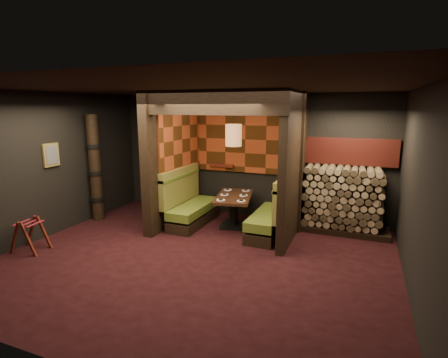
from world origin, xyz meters
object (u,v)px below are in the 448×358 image
Objects in this scene: luggage_rack at (30,234)px; totem_column at (95,169)px; pendant_lamp at (234,135)px; firewood_stack at (347,200)px; booth_bench_left at (190,206)px; booth_bench_right at (273,216)px; dining_table at (234,206)px.

totem_column is (-0.12, 1.89, 0.87)m from luggage_rack.
pendant_lamp is 4.24m from luggage_rack.
luggage_rack is 0.27× the size of totem_column.
firewood_stack is at bearing 13.19° from totem_column.
booth_bench_left reaches higher than luggage_rack.
booth_bench_right is at bearing -152.65° from firewood_stack.
booth_bench_left is at bearing 51.18° from luggage_rack.
booth_bench_left is 1.00× the size of booth_bench_right.
luggage_rack is 6.10m from firewood_stack.
pendant_lamp is at bearing 172.72° from booth_bench_right.
booth_bench_left is at bearing -167.83° from firewood_stack.
pendant_lamp reaches higher than totem_column.
pendant_lamp is 2.67m from firewood_stack.
booth_bench_right is 4.57m from luggage_rack.
firewood_stack is at bearing 12.17° from booth_bench_left.
dining_table is at bearing -166.71° from firewood_stack.
booth_bench_right is 0.67× the size of totem_column.
dining_table is 1.52m from pendant_lamp.
luggage_rack is 2.08m from totem_column.
booth_bench_right is 0.93m from dining_table.
booth_bench_right reaches higher than dining_table.
firewood_stack reaches higher than booth_bench_right.
pendant_lamp reaches higher than firewood_stack.
firewood_stack is at bearing 13.29° from dining_table.
dining_table is 2.33m from firewood_stack.
dining_table is 2.25× the size of luggage_rack.
luggage_rack is (-3.86, -2.44, -0.08)m from booth_bench_right.
booth_bench_right is 0.92× the size of firewood_stack.
pendant_lamp is 0.46× the size of totem_column.
booth_bench_left is 0.92× the size of firewood_stack.
booth_bench_right is at bearing -10.36° from dining_table.
pendant_lamp is 0.63× the size of firewood_stack.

